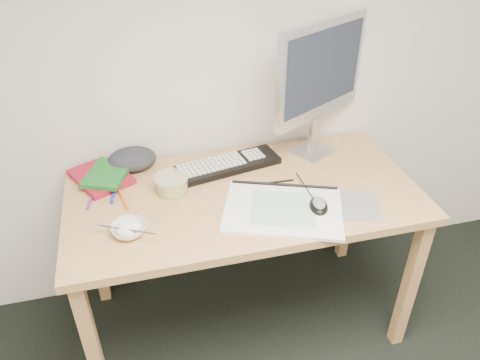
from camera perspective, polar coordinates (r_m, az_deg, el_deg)
The scene contains 18 objects.
desk at distance 1.92m, azimuth 0.49°, elevation -3.47°, with size 1.40×0.70×0.75m.
mousepad at distance 1.85m, azimuth 13.45°, elevation -3.04°, with size 0.21×0.19×0.00m, color slate.
sketchpad at distance 1.78m, azimuth 5.25°, elevation -3.62°, with size 0.44×0.31×0.01m, color white.
keyboard at distance 2.02m, azimuth -1.45°, elevation 1.86°, with size 0.45×0.14×0.03m, color black.
monitor at distance 2.01m, azimuth 9.78°, elevation 12.67°, with size 0.46×0.28×0.59m.
mouse at distance 1.78m, azimuth 9.60°, elevation -2.82°, with size 0.07×0.11×0.04m, color black.
rice_bowl at distance 1.70m, azimuth -13.40°, elevation -5.90°, with size 0.12×0.12×0.04m, color white.
chopsticks at distance 1.67m, azimuth -13.68°, elevation -5.89°, with size 0.02×0.02×0.21m, color #ACACAE.
fruit_tub at distance 1.88m, azimuth -8.31°, elevation -0.47°, with size 0.14×0.14×0.07m, color #E1E952.
book_red at distance 2.02m, azimuth -16.59°, elevation 0.38°, with size 0.19×0.25×0.03m, color maroon.
book_green at distance 2.00m, azimuth -15.82°, elevation 0.77°, with size 0.15×0.21×0.02m, color #186020.
cloth_lump at distance 2.07m, azimuth -13.02°, elevation 2.49°, with size 0.17×0.14×0.07m, color #282B30.
pencil_pink at distance 1.92m, azimuth -0.40°, elevation -0.31°, with size 0.01×0.01×0.17m, color pink.
pencil_tan at distance 1.89m, azimuth 2.38°, elevation -0.90°, with size 0.01×0.01×0.18m, color tan.
pencil_black at distance 1.92m, azimuth 3.80°, elevation -0.33°, with size 0.01×0.01×0.19m, color black.
marker_blue at distance 1.93m, azimuth -15.12°, elevation -1.47°, with size 0.01×0.01×0.14m, color #212BB5.
marker_orange at distance 1.88m, azimuth -14.02°, elevation -2.32°, with size 0.01×0.01×0.13m, color #C97017.
marker_purple at distance 1.91m, azimuth -17.70°, elevation -2.23°, with size 0.01×0.01×0.12m, color #692486.
Camera 1 is at (-0.64, -0.04, 1.83)m, focal length 35.00 mm.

